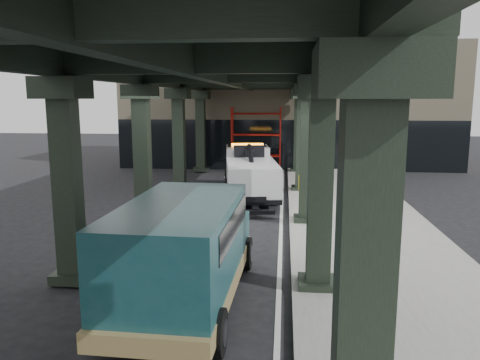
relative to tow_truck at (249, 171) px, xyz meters
The scene contains 8 objects.
ground 7.04m from the tow_truck, 91.32° to the right, with size 90.00×90.00×0.00m, color black.
sidewalk 6.67m from the tow_truck, 48.66° to the right, with size 5.00×40.00×0.15m, color gray.
lane_stripe 5.30m from the tow_truck, 72.66° to the right, with size 0.12×38.00×0.01m, color silver.
viaduct 6.55m from the tow_truck, 96.47° to the right, with size 7.40×32.00×6.40m.
building 13.49m from the tow_truck, 81.98° to the left, with size 22.00×10.00×8.00m, color #C6B793.
scaffolding 7.77m from the tow_truck, 91.19° to the left, with size 3.08×0.88×4.00m.
tow_truck is the anchor object (origin of this frame).
towed_van 12.02m from the tow_truck, 92.35° to the right, with size 2.57×6.00×2.40m.
Camera 1 is at (1.78, -14.59, 4.50)m, focal length 35.00 mm.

